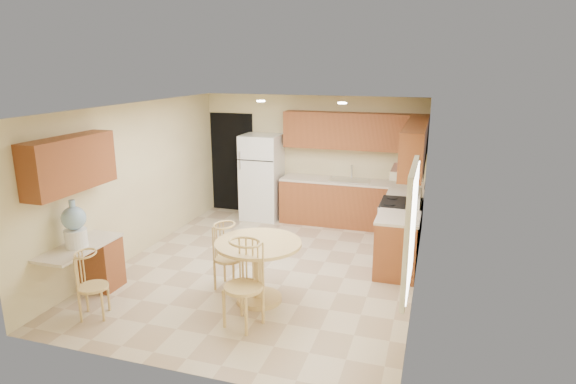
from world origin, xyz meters
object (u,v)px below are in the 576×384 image
(chair_table_b, at_px, (240,280))
(water_crock, at_px, (75,226))
(refrigerator, at_px, (262,177))
(dining_table, at_px, (259,262))
(stove, at_px, (399,228))
(chair_table_a, at_px, (226,252))
(chair_desk, at_px, (87,281))

(chair_table_b, distance_m, water_crock, 2.36)
(refrigerator, relative_size, chair_table_b, 1.63)
(dining_table, xyz_separation_m, chair_table_b, (0.05, -0.75, 0.10))
(refrigerator, height_order, water_crock, refrigerator)
(stove, relative_size, chair_table_a, 1.17)
(chair_table_a, relative_size, chair_desk, 1.10)
(dining_table, relative_size, chair_desk, 1.34)
(refrigerator, relative_size, chair_table_a, 1.85)
(chair_table_a, bearing_deg, refrigerator, -165.49)
(refrigerator, bearing_deg, chair_table_a, -78.34)
(refrigerator, height_order, chair_table_a, refrigerator)
(refrigerator, bearing_deg, chair_desk, -97.54)
(stove, relative_size, water_crock, 1.70)
(water_crock, bearing_deg, dining_table, 17.20)
(refrigerator, relative_size, water_crock, 2.70)
(chair_table_b, bearing_deg, chair_desk, 26.15)
(chair_table_b, bearing_deg, chair_table_a, -40.85)
(chair_table_b, bearing_deg, dining_table, -70.38)
(stove, distance_m, dining_table, 2.76)
(chair_table_a, distance_m, water_crock, 1.99)
(stove, bearing_deg, dining_table, -126.63)
(stove, distance_m, water_crock, 4.93)
(refrigerator, height_order, chair_desk, refrigerator)
(chair_table_b, bearing_deg, water_crock, 14.67)
(stove, height_order, water_crock, water_crock)
(chair_table_a, distance_m, chair_table_b, 1.09)
(stove, bearing_deg, water_crock, -143.33)
(stove, xyz_separation_m, chair_table_b, (-1.60, -2.97, 0.18))
(refrigerator, bearing_deg, dining_table, -70.37)
(dining_table, relative_size, chair_table_b, 1.07)
(stove, relative_size, chair_desk, 1.28)
(dining_table, distance_m, chair_table_b, 0.76)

